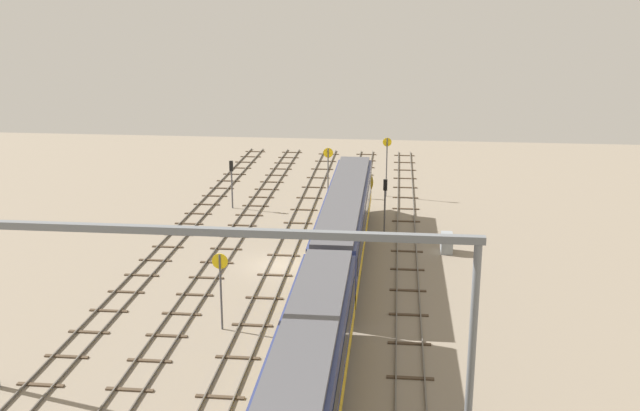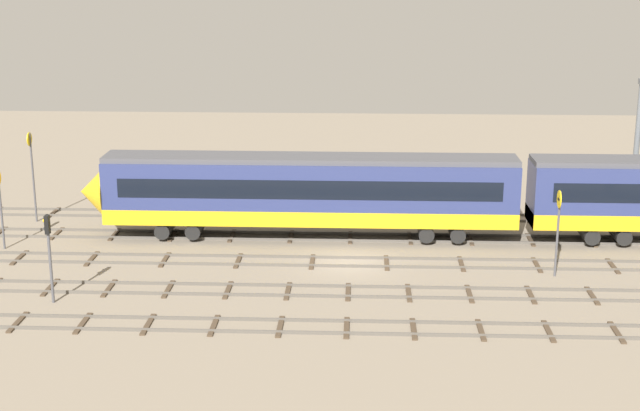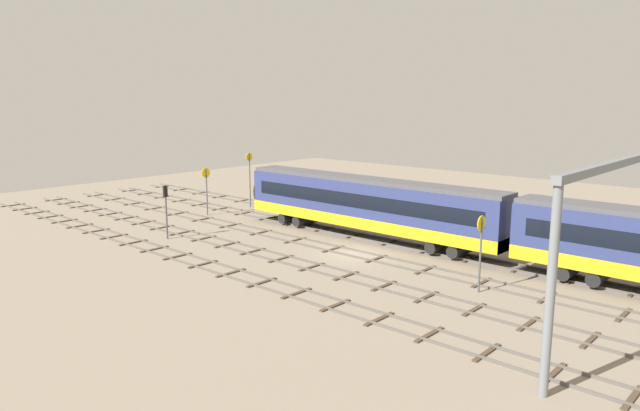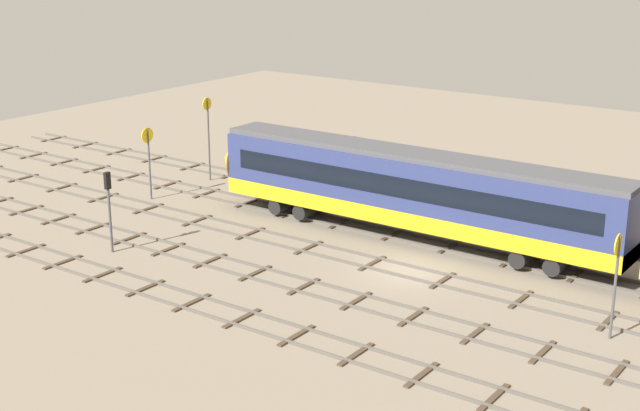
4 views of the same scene
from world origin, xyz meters
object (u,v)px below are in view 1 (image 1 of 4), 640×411
at_px(speed_sign_far_trackside, 328,164).
at_px(signal_light_trackside_approach, 232,177).
at_px(overhead_gantry, 220,267).
at_px(signal_light_trackside_departure, 385,198).
at_px(speed_sign_mid_trackside, 387,160).
at_px(speed_sign_near_foreground, 221,280).
at_px(relay_cabinet, 447,243).
at_px(train, 331,282).

xyz_separation_m(speed_sign_far_trackside, signal_light_trackside_approach, (-5.49, 8.18, -0.17)).
bearing_deg(overhead_gantry, signal_light_trackside_departure, -14.89).
bearing_deg(speed_sign_mid_trackside, signal_light_trackside_departure, -179.63).
bearing_deg(signal_light_trackside_approach, speed_sign_far_trackside, -56.11).
bearing_deg(signal_light_trackside_approach, speed_sign_mid_trackside, -68.06).
height_order(signal_light_trackside_approach, signal_light_trackside_departure, signal_light_trackside_departure).
bearing_deg(speed_sign_mid_trackside, speed_sign_near_foreground, 163.78).
height_order(overhead_gantry, signal_light_trackside_departure, overhead_gantry).
height_order(speed_sign_near_foreground, relay_cabinet, speed_sign_near_foreground).
bearing_deg(overhead_gantry, speed_sign_near_foreground, 13.96).
relative_size(speed_sign_mid_trackside, signal_light_trackside_departure, 1.26).
bearing_deg(overhead_gantry, speed_sign_far_trackside, -2.11).
xyz_separation_m(speed_sign_near_foreground, speed_sign_mid_trackside, (30.51, -8.88, 0.53)).
relative_size(speed_sign_near_foreground, relay_cabinet, 3.17).
distance_m(speed_sign_mid_trackside, signal_light_trackside_departure, 11.66).
distance_m(train, overhead_gantry, 10.75).
bearing_deg(train, signal_light_trackside_approach, 25.06).
relative_size(speed_sign_far_trackside, relay_cabinet, 3.16).
xyz_separation_m(speed_sign_mid_trackside, speed_sign_far_trackside, (-0.05, 5.57, -0.52)).
height_order(train, speed_sign_near_foreground, train).
relative_size(speed_sign_far_trackside, signal_light_trackside_approach, 1.05).
relative_size(overhead_gantry, speed_sign_near_foreground, 5.10).
relative_size(speed_sign_far_trackside, signal_light_trackside_departure, 1.02).
relative_size(overhead_gantry, signal_light_trackside_approach, 5.38).
xyz_separation_m(overhead_gantry, signal_light_trackside_departure, (26.51, -7.05, -3.78)).
relative_size(overhead_gantry, signal_light_trackside_departure, 5.20).
bearing_deg(speed_sign_far_trackside, speed_sign_near_foreground, 173.81).
xyz_separation_m(speed_sign_near_foreground, signal_light_trackside_approach, (24.98, 4.87, -0.15)).
xyz_separation_m(overhead_gantry, signal_light_trackside_approach, (32.62, 6.77, -3.87)).
height_order(speed_sign_near_foreground, speed_sign_far_trackside, speed_sign_near_foreground).
bearing_deg(relay_cabinet, speed_sign_mid_trackside, 17.09).
distance_m(train, signal_light_trackside_departure, 17.76).
bearing_deg(speed_sign_far_trackside, speed_sign_mid_trackside, -89.52).
bearing_deg(signal_light_trackside_approach, relay_cabinet, -118.60).
distance_m(signal_light_trackside_approach, relay_cabinet, 21.25).
bearing_deg(speed_sign_near_foreground, signal_light_trackside_approach, 11.04).
bearing_deg(train, signal_light_trackside_departure, -8.96).
distance_m(signal_light_trackside_departure, relay_cabinet, 6.60).
relative_size(speed_sign_near_foreground, speed_sign_far_trackside, 1.00).
bearing_deg(speed_sign_near_foreground, speed_sign_far_trackside, -6.19).
bearing_deg(speed_sign_near_foreground, speed_sign_mid_trackside, -16.22).
relative_size(overhead_gantry, speed_sign_far_trackside, 5.11).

